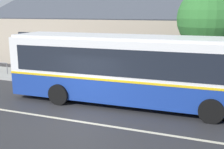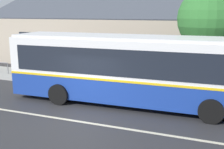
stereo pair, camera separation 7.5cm
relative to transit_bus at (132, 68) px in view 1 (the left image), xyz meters
name	(u,v)px [view 1 (the left image)]	position (x,y,z in m)	size (l,w,h in m)	color
ground_plane	(74,121)	(-1.52, -2.90, -1.74)	(300.00, 300.00, 0.00)	#2D2D30
sidewalk_far	(122,84)	(-1.52, 3.10, -1.67)	(60.00, 3.00, 0.15)	#9E9E99
lane_divider_stripe	(74,121)	(-1.52, -2.90, -1.74)	(60.00, 0.16, 0.01)	beige
community_building	(153,39)	(-1.70, 11.73, 0.26)	(27.31, 10.71, 6.83)	tan
transit_bus	(132,68)	(0.00, 0.00, 0.00)	(11.84, 2.99, 3.25)	navy
bench_by_building	(47,72)	(-6.34, 2.40, -1.17)	(1.70, 0.51, 0.94)	brown
street_tree_primary	(209,20)	(3.11, 4.01, 2.13)	(3.39, 3.39, 5.67)	#4C3828
bike_rack	(1,66)	(-10.23, 2.62, -1.06)	(1.16, 0.06, 0.78)	slate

